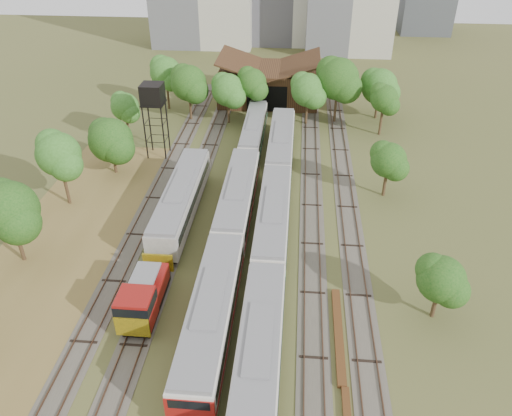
# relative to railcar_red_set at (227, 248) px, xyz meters

# --- Properties ---
(ground) EXTENTS (240.00, 240.00, 0.00)m
(ground) POSITION_rel_railcar_red_set_xyz_m (2.00, -13.48, -2.12)
(ground) COLOR #475123
(ground) RESTS_ON ground
(dry_grass_patch) EXTENTS (14.00, 60.00, 0.04)m
(dry_grass_patch) POSITION_rel_railcar_red_set_xyz_m (-16.00, -5.48, -2.10)
(dry_grass_patch) COLOR brown
(dry_grass_patch) RESTS_ON ground
(tracks) EXTENTS (24.60, 80.00, 0.19)m
(tracks) POSITION_rel_railcar_red_set_xyz_m (1.33, 11.52, -2.08)
(tracks) COLOR #4C473D
(tracks) RESTS_ON ground
(railcar_red_set) EXTENTS (3.24, 34.58, 4.01)m
(railcar_red_set) POSITION_rel_railcar_red_set_xyz_m (0.00, 0.00, 0.00)
(railcar_red_set) COLOR black
(railcar_red_set) RESTS_ON ground
(railcar_green_set) EXTENTS (3.13, 52.08, 3.87)m
(railcar_green_set) POSITION_rel_railcar_red_set_xyz_m (4.00, 5.16, -0.07)
(railcar_green_set) COLOR black
(railcar_green_set) RESTS_ON ground
(railcar_rear) EXTENTS (2.72, 16.08, 3.35)m
(railcar_rear) POSITION_rel_railcar_red_set_xyz_m (0.00, 27.25, -0.35)
(railcar_rear) COLOR black
(railcar_rear) RESTS_ON ground
(shunter_locomotive) EXTENTS (2.78, 8.10, 3.64)m
(shunter_locomotive) POSITION_rel_railcar_red_set_xyz_m (-6.00, -6.82, -0.37)
(shunter_locomotive) COLOR black
(shunter_locomotive) RESTS_ON ground
(old_grey_coach) EXTENTS (3.15, 18.00, 3.90)m
(old_grey_coach) POSITION_rel_railcar_red_set_xyz_m (-6.00, 8.08, 0.01)
(old_grey_coach) COLOR black
(old_grey_coach) RESTS_ON ground
(water_tower) EXTENTS (2.81, 2.81, 9.73)m
(water_tower) POSITION_rel_railcar_red_set_xyz_m (-12.31, 22.62, 6.08)
(water_tower) COLOR black
(water_tower) RESTS_ON ground
(rail_pile_near) EXTENTS (0.68, 10.18, 0.34)m
(rail_pile_near) POSITION_rel_railcar_red_set_xyz_m (10.00, -7.80, -1.95)
(rail_pile_near) COLOR #5A3519
(rail_pile_near) RESTS_ON ground
(maintenance_shed) EXTENTS (16.45, 11.55, 7.58)m
(maintenance_shed) POSITION_rel_railcar_red_set_xyz_m (1.00, 44.50, 0.79)
(maintenance_shed) COLOR #351E13
(maintenance_shed) RESTS_ON ground
(tree_band_left) EXTENTS (8.53, 51.60, 8.65)m
(tree_band_left) POSITION_rel_railcar_red_set_xyz_m (-18.51, 4.23, 3.22)
(tree_band_left) COLOR #382616
(tree_band_left) RESTS_ON ground
(tree_band_far) EXTENTS (38.14, 9.71, 9.74)m
(tree_band_far) POSITION_rel_railcar_red_set_xyz_m (2.53, 36.29, 3.61)
(tree_band_far) COLOR #382616
(tree_band_far) RESTS_ON ground
(tree_band_right) EXTENTS (5.53, 40.64, 7.38)m
(tree_band_right) POSITION_rel_railcar_red_set_xyz_m (17.34, 13.77, 2.51)
(tree_band_right) COLOR #382616
(tree_band_right) RESTS_ON ground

